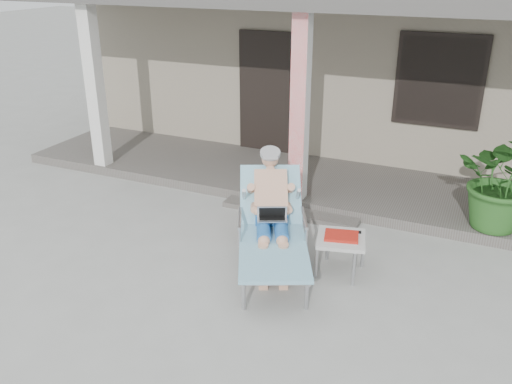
% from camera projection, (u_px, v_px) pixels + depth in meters
% --- Properties ---
extents(ground, '(60.00, 60.00, 0.00)m').
position_uv_depth(ground, '(232.00, 279.00, 6.18)').
color(ground, '#9E9E99').
rests_on(ground, ground).
extents(house, '(10.40, 5.40, 3.30)m').
position_uv_depth(house, '(373.00, 50.00, 10.97)').
color(house, gray).
rests_on(house, ground).
extents(porch_deck, '(10.00, 2.00, 0.15)m').
position_uv_depth(porch_deck, '(315.00, 182.00, 8.67)').
color(porch_deck, '#605B56').
rests_on(porch_deck, ground).
extents(porch_overhang, '(10.00, 2.30, 2.85)m').
position_uv_depth(porch_overhang, '(322.00, 4.00, 7.55)').
color(porch_overhang, silver).
rests_on(porch_overhang, porch_deck).
extents(porch_step, '(2.00, 0.30, 0.07)m').
position_uv_depth(porch_step, '(290.00, 212.00, 7.72)').
color(porch_step, '#605B56').
rests_on(porch_step, ground).
extents(lounger, '(1.48, 2.05, 1.30)m').
position_uv_depth(lounger, '(272.00, 201.00, 6.23)').
color(lounger, '#B7B7BC').
rests_on(lounger, ground).
extents(side_table, '(0.65, 0.65, 0.49)m').
position_uv_depth(side_table, '(341.00, 241.00, 6.16)').
color(side_table, '#B8B8B3').
rests_on(side_table, ground).
extents(potted_palm, '(1.26, 1.12, 1.31)m').
position_uv_depth(potted_palm, '(505.00, 180.00, 6.79)').
color(potted_palm, '#26591E').
rests_on(potted_palm, porch_deck).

